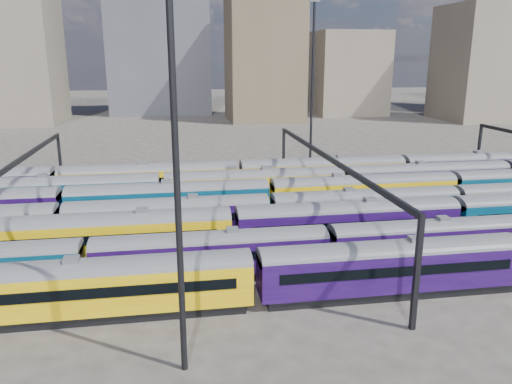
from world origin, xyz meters
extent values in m
plane|color=#3D3934|center=(0.00, 0.00, 0.00)|extent=(500.00, 500.00, 0.00)
cube|color=black|center=(-10.07, -15.00, 0.35)|extent=(19.02, 2.47, 0.70)
cube|color=#CFA108|center=(-10.07, -15.00, 2.15)|extent=(20.02, 2.90, 2.90)
cylinder|color=#4C4C51|center=(-10.07, -15.00, 3.60)|extent=(20.02, 2.90, 2.90)
cube|color=black|center=(-10.07, -16.47, 2.50)|extent=(17.62, 0.06, 0.75)
cube|color=black|center=(-10.07, -13.53, 2.50)|extent=(17.62, 0.06, 0.75)
cube|color=slate|center=(-10.07, -15.00, 4.38)|extent=(1.00, 0.90, 0.35)
cube|color=black|center=(10.55, -15.00, 0.35)|extent=(19.02, 2.47, 0.70)
cube|color=#1B083B|center=(10.55, -15.00, 2.15)|extent=(20.02, 2.90, 2.90)
cylinder|color=#4C4C51|center=(10.55, -15.00, 3.60)|extent=(20.02, 2.90, 2.90)
cube|color=black|center=(10.55, -16.47, 2.50)|extent=(17.62, 0.06, 0.75)
cube|color=black|center=(10.55, -13.53, 2.50)|extent=(17.62, 0.06, 0.75)
cube|color=slate|center=(10.55, -15.00, 4.38)|extent=(1.00, 0.90, 0.35)
cube|color=black|center=(-2.47, -10.00, 0.33)|extent=(17.86, 2.32, 0.66)
cube|color=#1B083B|center=(-2.47, -10.00, 2.02)|extent=(18.80, 2.73, 2.73)
cylinder|color=#4C4C51|center=(-2.47, -10.00, 3.38)|extent=(18.80, 2.73, 2.73)
cube|color=black|center=(-2.47, -11.38, 2.35)|extent=(16.55, 0.06, 0.71)
cube|color=black|center=(-2.47, -8.62, 2.35)|extent=(16.55, 0.06, 0.71)
cube|color=slate|center=(-2.47, -10.00, 4.11)|extent=(0.94, 0.85, 0.33)
cube|color=black|center=(16.93, -10.00, 0.33)|extent=(17.86, 2.32, 0.66)
cube|color=#1B083B|center=(16.93, -10.00, 2.02)|extent=(18.80, 2.73, 2.73)
cylinder|color=#4C4C51|center=(16.93, -10.00, 3.38)|extent=(18.80, 2.73, 2.73)
cube|color=black|center=(16.93, -11.38, 2.35)|extent=(16.55, 0.06, 0.71)
cube|color=black|center=(16.93, -8.62, 2.35)|extent=(16.55, 0.06, 0.71)
cube|color=slate|center=(16.93, -10.00, 4.11)|extent=(0.94, 0.85, 0.33)
cube|color=black|center=(-10.93, -5.00, 0.37)|extent=(19.98, 2.59, 0.74)
cube|color=#CFA108|center=(-10.93, -5.00, 2.26)|extent=(21.03, 3.05, 3.05)
cylinder|color=#4C4C51|center=(-10.93, -5.00, 3.78)|extent=(21.03, 3.05, 3.05)
cube|color=black|center=(-10.93, -6.54, 2.63)|extent=(18.50, 0.06, 0.79)
cube|color=black|center=(-10.93, -3.46, 2.63)|extent=(18.50, 0.06, 0.79)
cube|color=slate|center=(-10.93, -5.00, 4.60)|extent=(1.05, 0.95, 0.37)
cube|color=black|center=(10.70, -5.00, 0.37)|extent=(19.98, 2.59, 0.74)
cube|color=#1B083B|center=(10.70, -5.00, 2.26)|extent=(21.03, 3.05, 3.05)
cylinder|color=#4C4C51|center=(10.70, -5.00, 3.78)|extent=(21.03, 3.05, 3.05)
cube|color=black|center=(10.70, -6.54, 2.63)|extent=(18.50, 0.06, 0.79)
cube|color=black|center=(10.70, -3.46, 2.63)|extent=(18.50, 0.06, 0.79)
cube|color=slate|center=(10.70, -5.00, 4.60)|extent=(1.05, 0.95, 0.37)
cube|color=black|center=(-5.93, 0.00, 0.34)|extent=(18.71, 2.43, 0.69)
cube|color=#1B083B|center=(-5.93, 0.00, 2.12)|extent=(19.70, 2.86, 2.86)
cylinder|color=#4C4C51|center=(-5.93, 0.00, 3.55)|extent=(19.70, 2.86, 2.86)
cube|color=black|center=(-5.93, -1.45, 2.46)|extent=(17.34, 0.06, 0.74)
cube|color=black|center=(-5.93, 1.45, 2.46)|extent=(17.34, 0.06, 0.74)
cube|color=slate|center=(-5.93, 0.00, 4.31)|extent=(0.98, 0.89, 0.34)
cube|color=black|center=(14.37, 0.00, 0.34)|extent=(18.71, 2.43, 0.69)
cube|color=#05334C|center=(14.37, 0.00, 2.12)|extent=(19.70, 2.86, 2.86)
cylinder|color=#4C4C51|center=(14.37, 0.00, 3.55)|extent=(19.70, 2.86, 2.86)
cube|color=black|center=(14.37, -1.45, 2.46)|extent=(17.34, 0.06, 0.74)
cube|color=black|center=(14.37, 1.45, 2.46)|extent=(17.34, 0.06, 0.74)
cube|color=slate|center=(14.37, 0.00, 4.31)|extent=(0.98, 0.89, 0.34)
cube|color=black|center=(-5.86, 5.00, 0.37)|extent=(20.28, 2.63, 0.75)
cube|color=#05334C|center=(-5.86, 5.00, 2.30)|extent=(21.35, 3.10, 3.10)
cylinder|color=#4C4C51|center=(-5.86, 5.00, 3.84)|extent=(21.35, 3.10, 3.10)
cube|color=black|center=(-5.86, 3.43, 2.67)|extent=(18.79, 0.06, 0.80)
cube|color=black|center=(-5.86, 6.57, 2.67)|extent=(18.79, 0.06, 0.80)
cube|color=slate|center=(-5.86, 5.00, 4.67)|extent=(1.07, 0.96, 0.37)
cube|color=black|center=(16.10, 5.00, 0.37)|extent=(20.28, 2.63, 0.75)
cube|color=#CFA108|center=(16.10, 5.00, 2.30)|extent=(21.35, 3.10, 3.10)
cylinder|color=#4C4C51|center=(16.10, 5.00, 3.84)|extent=(21.35, 3.10, 3.10)
cube|color=black|center=(16.10, 3.43, 2.67)|extent=(18.79, 0.06, 0.80)
cube|color=black|center=(16.10, 6.57, 2.67)|extent=(18.79, 0.06, 0.80)
cube|color=slate|center=(16.10, 5.00, 4.67)|extent=(1.07, 0.96, 0.37)
cube|color=black|center=(-17.77, 10.00, 0.38)|extent=(20.39, 2.64, 0.75)
cube|color=#05334C|center=(-17.77, 10.00, 2.31)|extent=(21.46, 3.11, 3.11)
cylinder|color=#4C4C51|center=(-17.77, 10.00, 3.86)|extent=(21.46, 3.11, 3.11)
cube|color=black|center=(-17.77, 8.42, 2.68)|extent=(18.88, 0.06, 0.80)
cube|color=black|center=(-17.77, 11.58, 2.68)|extent=(18.88, 0.06, 0.80)
cube|color=slate|center=(-17.77, 10.00, 4.69)|extent=(1.07, 0.97, 0.38)
cube|color=black|center=(4.29, 10.00, 0.38)|extent=(20.39, 2.64, 0.75)
cube|color=#CFA108|center=(4.29, 10.00, 2.31)|extent=(21.46, 3.11, 3.11)
cylinder|color=#4C4C51|center=(4.29, 10.00, 3.86)|extent=(21.46, 3.11, 3.11)
cube|color=black|center=(4.29, 8.42, 2.68)|extent=(18.88, 0.06, 0.80)
cube|color=black|center=(4.29, 11.58, 2.68)|extent=(18.88, 0.06, 0.80)
cube|color=slate|center=(4.29, 10.00, 4.69)|extent=(1.07, 0.97, 0.38)
cube|color=black|center=(26.35, 10.00, 0.38)|extent=(20.39, 2.64, 0.75)
cube|color=#1B083B|center=(26.35, 10.00, 2.31)|extent=(21.46, 3.11, 3.11)
cylinder|color=#4C4C51|center=(26.35, 10.00, 3.86)|extent=(21.46, 3.11, 3.11)
cube|color=black|center=(26.35, 8.42, 2.68)|extent=(18.88, 0.06, 0.80)
cube|color=black|center=(26.35, 11.58, 2.68)|extent=(18.88, 0.06, 0.80)
cube|color=slate|center=(26.35, 10.00, 4.69)|extent=(1.07, 0.97, 0.38)
cube|color=black|center=(-8.34, 15.00, 0.38)|extent=(20.87, 2.71, 0.77)
cube|color=#CFA108|center=(-8.34, 15.00, 2.36)|extent=(21.97, 3.19, 3.19)
cylinder|color=#4C4C51|center=(-8.34, 15.00, 3.95)|extent=(21.97, 3.19, 3.19)
cube|color=black|center=(-8.34, 13.39, 2.74)|extent=(19.34, 0.06, 0.82)
cube|color=black|center=(-8.34, 16.61, 2.74)|extent=(19.34, 0.06, 0.82)
cube|color=slate|center=(-8.34, 15.00, 4.80)|extent=(1.10, 0.99, 0.38)
cube|color=black|center=(14.23, 15.00, 0.38)|extent=(20.87, 2.71, 0.77)
cube|color=#CFA108|center=(14.23, 15.00, 2.36)|extent=(21.97, 3.19, 3.19)
cylinder|color=#4C4C51|center=(14.23, 15.00, 3.95)|extent=(21.97, 3.19, 3.19)
cube|color=black|center=(14.23, 13.39, 2.74)|extent=(19.34, 0.06, 0.82)
cube|color=black|center=(14.23, 16.61, 2.74)|extent=(19.34, 0.06, 0.82)
cube|color=slate|center=(14.23, 15.00, 4.80)|extent=(1.10, 0.99, 0.38)
cube|color=black|center=(36.80, 15.00, 0.38)|extent=(20.87, 2.71, 0.77)
cube|color=#1B083B|center=(36.80, 15.00, 2.36)|extent=(21.97, 3.19, 3.19)
cylinder|color=#4C4C51|center=(36.80, 15.00, 3.95)|extent=(21.97, 3.19, 3.19)
cube|color=black|center=(36.80, 13.39, 2.74)|extent=(19.34, 0.06, 0.82)
cube|color=black|center=(36.80, 16.61, 2.74)|extent=(19.34, 0.06, 0.82)
cube|color=slate|center=(36.80, 15.00, 4.80)|extent=(1.10, 0.99, 0.38)
cube|color=black|center=(-20.00, 20.00, 4.00)|extent=(0.35, 0.35, 8.00)
cube|color=black|center=(-20.00, 0.00, 7.80)|extent=(0.30, 40.00, 0.45)
cube|color=black|center=(10.00, -20.00, 4.00)|extent=(0.35, 0.35, 8.00)
cube|color=black|center=(10.00, 20.00, 4.00)|extent=(0.35, 0.35, 8.00)
cube|color=black|center=(10.00, 0.00, 7.80)|extent=(0.30, 40.00, 0.45)
cube|color=black|center=(40.00, 20.00, 4.00)|extent=(0.35, 0.35, 8.00)
cylinder|color=black|center=(-5.00, -22.00, 12.50)|extent=(0.36, 0.36, 25.00)
cylinder|color=black|center=(15.00, 24.00, 12.50)|extent=(0.36, 0.36, 25.00)
cube|color=slate|center=(15.00, 24.00, 25.30)|extent=(1.40, 0.50, 0.60)
cube|color=#38383F|center=(-8.81, 123.01, 17.41)|extent=(31.45, 23.82, 34.83)
cube|color=brown|center=(20.99, 97.07, 16.99)|extent=(20.53, 21.40, 33.97)
cube|color=#665B4C|center=(50.05, 108.48, 12.82)|extent=(21.40, 20.66, 25.64)
cube|color=#665B4C|center=(80.21, 87.38, 16.07)|extent=(16.30, 22.06, 32.15)
camera|label=1|loc=(-5.01, -47.54, 17.35)|focal=35.00mm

